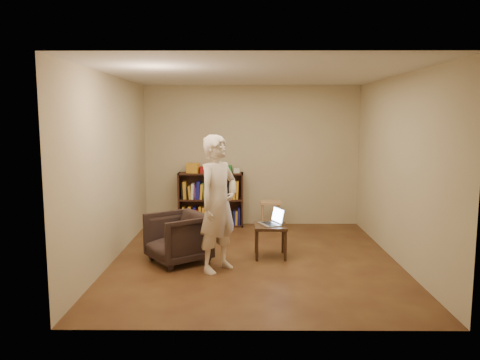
{
  "coord_description": "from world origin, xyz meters",
  "views": [
    {
      "loc": [
        -0.16,
        -6.48,
        2.02
      ],
      "look_at": [
        -0.21,
        0.35,
        1.1
      ],
      "focal_mm": 35.0,
      "sensor_mm": 36.0,
      "label": 1
    }
  ],
  "objects_px": {
    "bookshelf": "(211,202)",
    "side_table": "(270,231)",
    "person": "(218,204)",
    "laptop": "(273,221)",
    "armchair": "(178,238)",
    "stool": "(270,207)"
  },
  "relations": [
    {
      "from": "stool",
      "to": "side_table",
      "type": "height_order",
      "value": "stool"
    },
    {
      "from": "bookshelf",
      "to": "laptop",
      "type": "height_order",
      "value": "bookshelf"
    },
    {
      "from": "laptop",
      "to": "armchair",
      "type": "bearing_deg",
      "value": -101.39
    },
    {
      "from": "side_table",
      "to": "laptop",
      "type": "relative_size",
      "value": 1.13
    },
    {
      "from": "stool",
      "to": "person",
      "type": "relative_size",
      "value": 0.29
    },
    {
      "from": "bookshelf",
      "to": "person",
      "type": "height_order",
      "value": "person"
    },
    {
      "from": "bookshelf",
      "to": "armchair",
      "type": "height_order",
      "value": "bookshelf"
    },
    {
      "from": "person",
      "to": "laptop",
      "type": "bearing_deg",
      "value": -11.1
    },
    {
      "from": "side_table",
      "to": "armchair",
      "type": "bearing_deg",
      "value": -169.42
    },
    {
      "from": "armchair",
      "to": "stool",
      "type": "bearing_deg",
      "value": 107.66
    },
    {
      "from": "armchair",
      "to": "person",
      "type": "distance_m",
      "value": 0.88
    },
    {
      "from": "armchair",
      "to": "laptop",
      "type": "height_order",
      "value": "laptop"
    },
    {
      "from": "bookshelf",
      "to": "side_table",
      "type": "height_order",
      "value": "bookshelf"
    },
    {
      "from": "laptop",
      "to": "person",
      "type": "relative_size",
      "value": 0.23
    },
    {
      "from": "side_table",
      "to": "stool",
      "type": "bearing_deg",
      "value": 86.68
    },
    {
      "from": "bookshelf",
      "to": "person",
      "type": "distance_m",
      "value": 2.63
    },
    {
      "from": "stool",
      "to": "laptop",
      "type": "distance_m",
      "value": 1.58
    },
    {
      "from": "bookshelf",
      "to": "armchair",
      "type": "distance_m",
      "value": 2.24
    },
    {
      "from": "side_table",
      "to": "bookshelf",
      "type": "bearing_deg",
      "value": 116.75
    },
    {
      "from": "bookshelf",
      "to": "side_table",
      "type": "distance_m",
      "value": 2.21
    },
    {
      "from": "bookshelf",
      "to": "armchair",
      "type": "bearing_deg",
      "value": -97.97
    },
    {
      "from": "armchair",
      "to": "side_table",
      "type": "xyz_separation_m",
      "value": [
        1.31,
        0.24,
        0.05
      ]
    }
  ]
}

